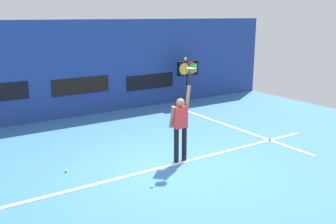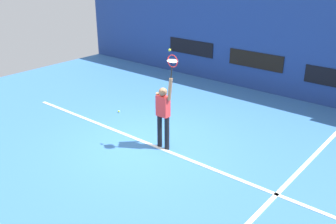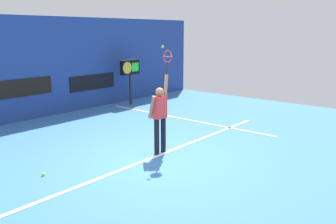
{
  "view_description": "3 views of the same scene",
  "coord_description": "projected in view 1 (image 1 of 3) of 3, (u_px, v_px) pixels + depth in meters",
  "views": [
    {
      "loc": [
        -4.93,
        -7.44,
        3.73
      ],
      "look_at": [
        0.48,
        0.83,
        1.19
      ],
      "focal_mm": 40.67,
      "sensor_mm": 36.0,
      "label": 1
    },
    {
      "loc": [
        6.3,
        -6.67,
        4.75
      ],
      "look_at": [
        0.59,
        0.2,
        1.07
      ],
      "focal_mm": 40.5,
      "sensor_mm": 36.0,
      "label": 2
    },
    {
      "loc": [
        -6.17,
        -5.61,
        3.05
      ],
      "look_at": [
        0.78,
        0.21,
        1.01
      ],
      "focal_mm": 38.8,
      "sensor_mm": 36.0,
      "label": 3
    }
  ],
  "objects": [
    {
      "name": "tennis_racket",
      "position": [
        191.0,
        69.0,
        9.52
      ],
      "size": [
        0.34,
        0.27,
        0.62
      ],
      "color": "black"
    },
    {
      "name": "court_baseline",
      "position": [
        168.0,
        166.0,
        9.64
      ],
      "size": [
        10.0,
        0.1,
        0.01
      ],
      "primitive_type": "cube",
      "color": "white",
      "rests_on": "ground_plane"
    },
    {
      "name": "tennis_player",
      "position": [
        180.0,
        124.0,
        9.7
      ],
      "size": [
        0.55,
        0.31,
        1.99
      ],
      "color": "black",
      "rests_on": "ground_plane"
    },
    {
      "name": "tennis_ball",
      "position": [
        185.0,
        59.0,
        9.42
      ],
      "size": [
        0.07,
        0.07,
        0.07
      ],
      "primitive_type": "sphere",
      "color": "#CCE033"
    },
    {
      "name": "scoreboard_clock",
      "position": [
        188.0,
        71.0,
        15.79
      ],
      "size": [
        0.96,
        0.2,
        1.87
      ],
      "color": "black",
      "rests_on": "ground_plane"
    },
    {
      "name": "spare_ball",
      "position": [
        66.0,
        171.0,
        9.27
      ],
      "size": [
        0.07,
        0.07,
        0.07
      ],
      "primitive_type": "sphere",
      "color": "#CCE033",
      "rests_on": "ground_plane"
    },
    {
      "name": "ground_plane",
      "position": [
        170.0,
        167.0,
        9.57
      ],
      "size": [
        18.0,
        18.0,
        0.0
      ],
      "primitive_type": "plane",
      "color": "#3870B2"
    },
    {
      "name": "court_sideline",
      "position": [
        228.0,
        125.0,
        13.16
      ],
      "size": [
        0.1,
        7.0,
        0.01
      ],
      "primitive_type": "cube",
      "color": "white",
      "rests_on": "ground_plane"
    },
    {
      "name": "sponsor_banner_starboard",
      "position": [
        150.0,
        82.0,
        15.78
      ],
      "size": [
        2.2,
        0.03,
        0.6
      ],
      "primitive_type": "cube",
      "color": "black"
    },
    {
      "name": "sponsor_banner_center",
      "position": [
        81.0,
        86.0,
        14.16
      ],
      "size": [
        2.2,
        0.03,
        0.6
      ],
      "primitive_type": "cube",
      "color": "black"
    },
    {
      "name": "back_wall",
      "position": [
        79.0,
        69.0,
        14.1
      ],
      "size": [
        18.0,
        0.2,
        3.56
      ],
      "primitive_type": "cube",
      "color": "navy",
      "rests_on": "ground_plane"
    }
  ]
}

